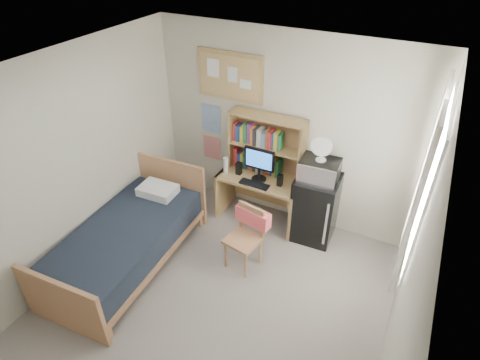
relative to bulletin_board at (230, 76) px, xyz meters
The scene contains 25 objects.
floor 2.95m from the bulletin_board, 69.48° to the right, with size 3.60×4.20×0.02m, color gray.
ceiling 2.33m from the bulletin_board, 69.48° to the right, with size 3.60×4.20×0.02m, color white.
wall_back 1.00m from the bulletin_board, ahead, with size 3.60×0.04×2.60m, color beige.
wall_left 2.40m from the bulletin_board, 116.08° to the right, with size 0.04×4.20×2.60m, color beige.
wall_right 3.37m from the bulletin_board, 38.93° to the right, with size 0.04×4.20×2.60m, color beige.
window_unit 2.70m from the bulletin_board, 19.26° to the right, with size 0.10×1.40×1.70m, color white.
curtain_left 2.83m from the bulletin_board, 27.19° to the right, with size 0.04×0.55×1.70m, color white.
curtain_right 2.57m from the bulletin_board, 10.96° to the right, with size 0.04×0.55×1.70m, color white.
bulletin_board is the anchor object (origin of this frame).
poster_wave 0.74m from the bulletin_board, behind, with size 0.30×0.01×0.42m, color #2A60A9.
poster_japan 1.18m from the bulletin_board, behind, with size 0.28×0.01×0.36m, color red.
desk 1.70m from the bulletin_board, 25.41° to the right, with size 1.13×0.56×0.71m, color tan.
desk_chair 2.09m from the bulletin_board, 56.42° to the right, with size 0.41×0.41×0.82m, color #B07E53.
mini_fridge 2.03m from the bulletin_board, 11.18° to the right, with size 0.54×0.54×0.92m, color black.
bed 2.50m from the bulletin_board, 104.92° to the right, with size 1.03×2.06×0.57m, color black.
hutch 1.01m from the bulletin_board, 12.74° to the right, with size 1.03×0.26×0.84m, color tan.
monitor 1.21m from the bulletin_board, 29.89° to the right, with size 0.41×0.03×0.44m, color black.
keyboard 1.43m from the bulletin_board, 38.92° to the right, with size 0.40×0.13×0.02m, color black.
speaker_left 1.22m from the bulletin_board, 48.80° to the right, with size 0.07×0.07×0.18m, color black.
speaker_right 1.49m from the bulletin_board, 21.03° to the right, with size 0.07×0.07×0.16m, color black.
water_bottle 1.17m from the bulletin_board, 72.35° to the right, with size 0.06×0.06×0.22m, color white.
hoodie 1.83m from the bulletin_board, 50.37° to the right, with size 0.45×0.14×0.21m, color #FF6163.
microwave 1.66m from the bulletin_board, 11.97° to the right, with size 0.47×0.36×0.27m, color silver.
desk_fan 1.53m from the bulletin_board, 11.97° to the right, with size 0.25×0.25×0.31m, color white.
pillow 1.76m from the bulletin_board, 116.24° to the right, with size 0.48×0.33×0.11m, color white.
Camera 1 is at (1.62, -2.33, 3.69)m, focal length 30.00 mm.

